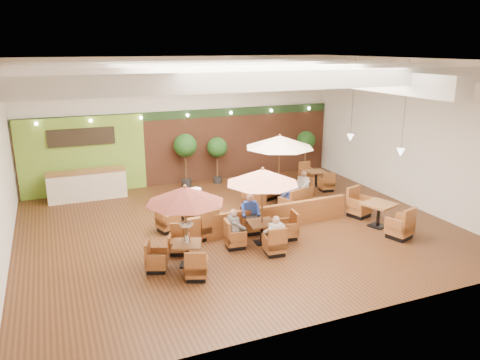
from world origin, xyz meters
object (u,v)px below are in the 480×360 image
service_counter (87,185)px  diner_0 (275,231)px  table_3 (189,215)px  topiary_2 (306,142)px  topiary_1 (217,149)px  table_4 (378,215)px  diner_2 (235,224)px  table_0 (184,208)px  table_2 (279,158)px  diner_3 (291,194)px  booth_divider (270,218)px  diner_4 (302,184)px  topiary_0 (185,147)px  table_1 (262,192)px  diner_1 (250,210)px  table_5 (316,178)px

service_counter → diner_0: 8.80m
table_3 → topiary_2: size_ratio=1.34×
table_3 → topiary_1: bearing=46.8°
table_4 → diner_2: bearing=158.8°
table_0 → topiary_1: size_ratio=1.18×
table_2 → diner_3: size_ratio=3.39×
diner_0 → topiary_1: bearing=79.3°
table_2 → diner_3: (-0.00, -1.03, -1.11)m
booth_divider → table_3: size_ratio=2.15×
table_3 → table_2: bearing=-0.6°
booth_divider → diner_0: diner_0 is taller
topiary_1 → topiary_2: topiary_1 is taller
service_counter → table_3: bearing=-57.8°
diner_4 → topiary_0: bearing=29.6°
booth_divider → diner_3: (1.31, 0.94, 0.37)m
table_1 → diner_4: size_ratio=2.91×
diner_3 → diner_1: bearing=-162.1°
service_counter → table_5: 9.61m
booth_divider → table_4: table_4 is taller
topiary_2 → diner_4: size_ratio=2.42×
service_counter → booth_divider: (5.34, -5.67, -0.18)m
service_counter → diner_3: diner_3 is taller
table_4 → diner_1: diner_1 is taller
booth_divider → table_4: 3.69m
table_0 → table_4: 6.98m
table_5 → topiary_2: topiary_2 is taller
table_2 → topiary_0: size_ratio=1.24×
table_1 → topiary_0: size_ratio=1.05×
table_5 → diner_3: diner_3 is taller
table_1 → topiary_2: 8.74m
table_4 → diner_4: size_ratio=3.57×
topiary_0 → table_3: bearing=-105.0°
diner_1 → diner_0: bearing=104.1°
diner_0 → diner_2: 1.26m
diner_3 → topiary_0: bearing=109.0°
table_4 → table_0: bearing=164.5°
table_2 → topiary_2: 5.20m
table_2 → table_0: bearing=-160.6°
service_counter → table_0: 7.56m
table_2 → diner_2: (-2.94, -2.91, -1.14)m
table_3 → topiary_1: (2.71, 4.76, 1.09)m
table_1 → diner_0: (-0.00, -0.89, -0.93)m
table_1 → diner_4: bearing=49.9°
diner_1 → diner_3: bearing=-140.0°
table_4 → table_5: (0.60, 5.00, -0.08)m
table_3 → diner_1: table_3 is taller
service_counter → booth_divider: size_ratio=0.51×
service_counter → booth_divider: 7.79m
table_1 → table_2: size_ratio=0.85×
service_counter → diner_1: 7.34m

